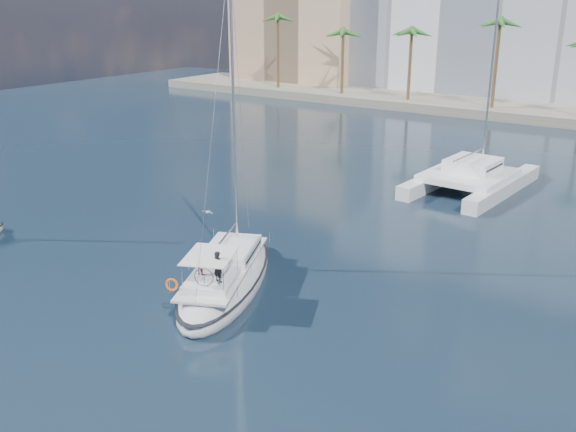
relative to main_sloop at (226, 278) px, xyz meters
The scene contains 9 objects.
ground 2.08m from the main_sloop, 80.82° to the left, with size 160.00×160.00×0.00m, color black.
quay 62.99m from the main_sloop, 89.71° to the left, with size 120.00×14.00×1.20m, color gray.
building_modern 77.08m from the main_sloop, 98.85° to the left, with size 42.00×16.00×28.00m, color white.
building_tan_left 82.98m from the main_sloop, 120.42° to the left, with size 22.00×14.00×22.00m, color tan.
palm_left 68.62m from the main_sloop, 119.72° to the left, with size 3.60×3.60×12.30m.
palm_centre 59.79m from the main_sloop, 89.69° to the left, with size 3.60×3.60×12.30m.
main_sloop is the anchor object (origin of this frame).
catamaran 25.78m from the main_sloop, 80.34° to the left, with size 7.37×13.47×18.93m.
seagull 11.11m from the main_sloop, 136.47° to the left, with size 0.98×0.42×0.18m.
Camera 1 is at (20.20, -25.81, 14.78)m, focal length 40.00 mm.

